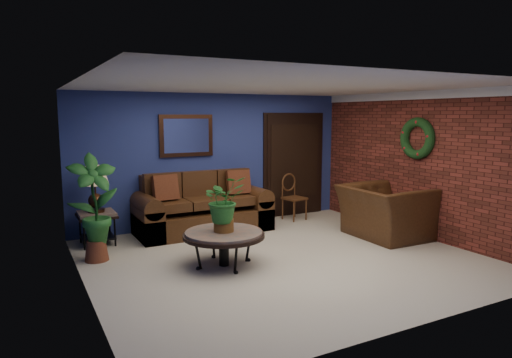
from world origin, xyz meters
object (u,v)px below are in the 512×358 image
end_table (97,220)px  table_lamp (95,183)px  side_chair (292,194)px  armchair (384,212)px  sofa (202,212)px  coffee_table (224,235)px

end_table → table_lamp: table_lamp is taller
side_chair → armchair: size_ratio=0.68×
sofa → coffee_table: 2.02m
end_table → side_chair: 3.80m
end_table → coffee_table: bearing=-54.1°
sofa → armchair: size_ratio=1.75×
side_chair → sofa: bearing=170.8°
side_chair → armchair: bearing=-81.2°
end_table → side_chair: side_chair is taller
sofa → side_chair: (1.97, 0.03, 0.17)m
table_lamp → side_chair: bearing=1.0°
sofa → armchair: (2.62, -1.89, 0.09)m
side_chair → armchair: 2.03m
sofa → end_table: size_ratio=4.04×
coffee_table → end_table: size_ratio=1.93×
end_table → table_lamp: 0.60m
coffee_table → armchair: 3.06m
sofa → end_table: bearing=-178.7°
table_lamp → side_chair: 3.83m
sofa → table_lamp: 1.94m
end_table → side_chair: bearing=1.0°
side_chair → coffee_table: bearing=-150.2°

